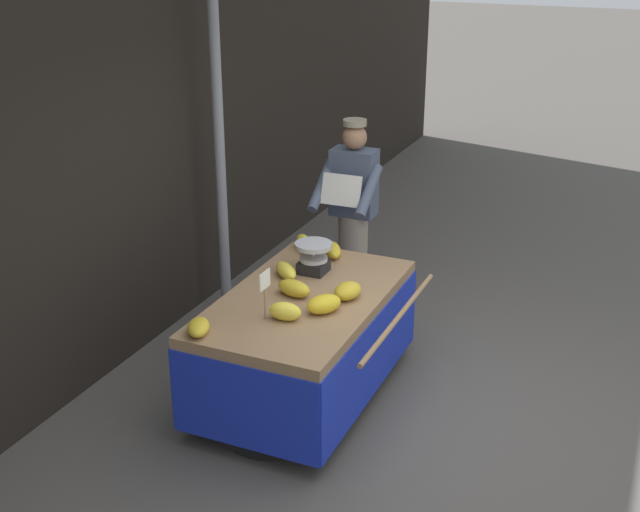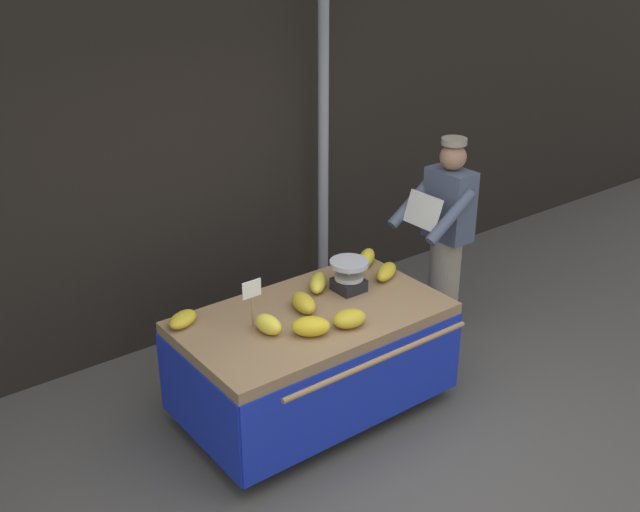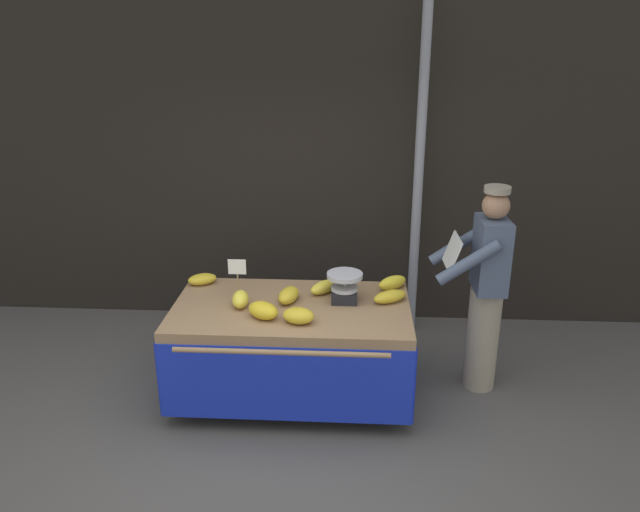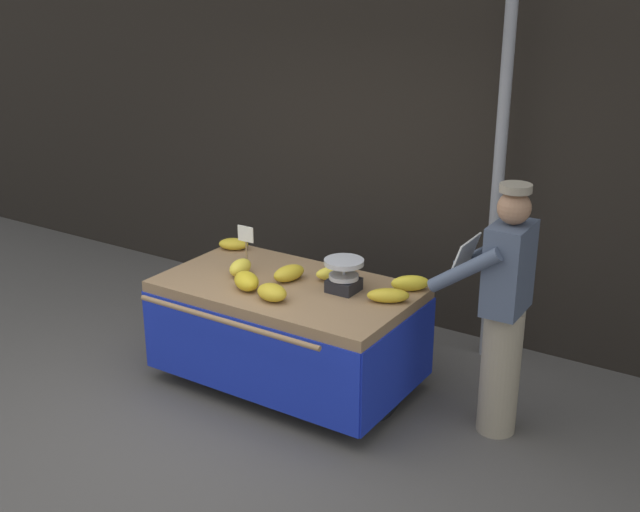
{
  "view_description": "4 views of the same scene",
  "coord_description": "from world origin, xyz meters",
  "px_view_note": "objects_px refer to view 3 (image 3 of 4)",
  "views": [
    {
      "loc": [
        -4.68,
        -1.21,
        3.28
      ],
      "look_at": [
        0.49,
        1.07,
        0.96
      ],
      "focal_mm": 46.57,
      "sensor_mm": 36.0,
      "label": 1
    },
    {
      "loc": [
        -2.64,
        -2.7,
        3.36
      ],
      "look_at": [
        0.28,
        1.15,
        1.14
      ],
      "focal_mm": 43.3,
      "sensor_mm": 36.0,
      "label": 2
    },
    {
      "loc": [
        0.59,
        -3.27,
        2.8
      ],
      "look_at": [
        0.33,
        1.14,
        1.18
      ],
      "focal_mm": 34.32,
      "sensor_mm": 36.0,
      "label": 3
    },
    {
      "loc": [
        3.21,
        -3.34,
        2.97
      ],
      "look_at": [
        0.35,
        1.11,
        1.04
      ],
      "focal_mm": 45.03,
      "sensor_mm": 36.0,
      "label": 4
    }
  ],
  "objects_px": {
    "street_pole": "(419,173)",
    "banana_bunch_2": "(392,283)",
    "banana_bunch_3": "(298,316)",
    "banana_cart": "(292,330)",
    "banana_bunch_1": "(289,295)",
    "weighing_scale": "(345,287)",
    "banana_bunch_6": "(263,310)",
    "vendor_person": "(485,289)",
    "banana_bunch_5": "(390,297)",
    "banana_bunch_4": "(202,279)",
    "banana_bunch_0": "(324,287)",
    "banana_bunch_7": "(240,299)",
    "price_sign": "(237,271)"
  },
  "relations": [
    {
      "from": "banana_bunch_3",
      "to": "banana_bunch_7",
      "type": "bearing_deg",
      "value": 151.73
    },
    {
      "from": "price_sign",
      "to": "banana_bunch_2",
      "type": "height_order",
      "value": "price_sign"
    },
    {
      "from": "banana_cart",
      "to": "banana_bunch_1",
      "type": "relative_size",
      "value": 7.02
    },
    {
      "from": "street_pole",
      "to": "banana_bunch_1",
      "type": "relative_size",
      "value": 11.94
    },
    {
      "from": "banana_cart",
      "to": "banana_bunch_7",
      "type": "xyz_separation_m",
      "value": [
        -0.39,
        -0.04,
        0.27
      ]
    },
    {
      "from": "banana_bunch_2",
      "to": "banana_bunch_3",
      "type": "relative_size",
      "value": 1.18
    },
    {
      "from": "banana_bunch_5",
      "to": "banana_bunch_2",
      "type": "bearing_deg",
      "value": 82.77
    },
    {
      "from": "banana_bunch_2",
      "to": "banana_bunch_6",
      "type": "bearing_deg",
      "value": -148.54
    },
    {
      "from": "price_sign",
      "to": "banana_bunch_0",
      "type": "distance_m",
      "value": 0.72
    },
    {
      "from": "banana_bunch_5",
      "to": "banana_bunch_6",
      "type": "xyz_separation_m",
      "value": [
        -0.95,
        -0.34,
        0.01
      ]
    },
    {
      "from": "banana_bunch_2",
      "to": "vendor_person",
      "type": "bearing_deg",
      "value": -10.16
    },
    {
      "from": "banana_bunch_0",
      "to": "vendor_person",
      "type": "height_order",
      "value": "vendor_person"
    },
    {
      "from": "weighing_scale",
      "to": "banana_bunch_0",
      "type": "height_order",
      "value": "weighing_scale"
    },
    {
      "from": "banana_bunch_3",
      "to": "banana_bunch_6",
      "type": "distance_m",
      "value": 0.28
    },
    {
      "from": "weighing_scale",
      "to": "banana_bunch_6",
      "type": "height_order",
      "value": "weighing_scale"
    },
    {
      "from": "price_sign",
      "to": "vendor_person",
      "type": "relative_size",
      "value": 0.2
    },
    {
      "from": "banana_bunch_0",
      "to": "banana_bunch_1",
      "type": "xyz_separation_m",
      "value": [
        -0.27,
        -0.19,
        0.01
      ]
    },
    {
      "from": "banana_cart",
      "to": "weighing_scale",
      "type": "bearing_deg",
      "value": 15.46
    },
    {
      "from": "banana_bunch_0",
      "to": "banana_bunch_2",
      "type": "xyz_separation_m",
      "value": [
        0.55,
        0.11,
        0.01
      ]
    },
    {
      "from": "banana_bunch_7",
      "to": "vendor_person",
      "type": "height_order",
      "value": "vendor_person"
    },
    {
      "from": "banana_bunch_3",
      "to": "vendor_person",
      "type": "bearing_deg",
      "value": 20.34
    },
    {
      "from": "banana_bunch_1",
      "to": "banana_bunch_6",
      "type": "relative_size",
      "value": 1.06
    },
    {
      "from": "banana_bunch_3",
      "to": "vendor_person",
      "type": "height_order",
      "value": "vendor_person"
    },
    {
      "from": "banana_bunch_1",
      "to": "banana_bunch_7",
      "type": "relative_size",
      "value": 1.2
    },
    {
      "from": "street_pole",
      "to": "banana_bunch_2",
      "type": "distance_m",
      "value": 1.18
    },
    {
      "from": "banana_bunch_4",
      "to": "banana_bunch_5",
      "type": "bearing_deg",
      "value": -10.01
    },
    {
      "from": "street_pole",
      "to": "banana_bunch_3",
      "type": "height_order",
      "value": "street_pole"
    },
    {
      "from": "price_sign",
      "to": "banana_bunch_7",
      "type": "xyz_separation_m",
      "value": [
        0.04,
        -0.13,
        -0.19
      ]
    },
    {
      "from": "weighing_scale",
      "to": "banana_bunch_4",
      "type": "height_order",
      "value": "weighing_scale"
    },
    {
      "from": "street_pole",
      "to": "banana_cart",
      "type": "xyz_separation_m",
      "value": [
        -1.06,
        -1.27,
        -0.99
      ]
    },
    {
      "from": "street_pole",
      "to": "weighing_scale",
      "type": "height_order",
      "value": "street_pole"
    },
    {
      "from": "street_pole",
      "to": "banana_bunch_2",
      "type": "relative_size",
      "value": 11.61
    },
    {
      "from": "banana_bunch_6",
      "to": "vendor_person",
      "type": "xyz_separation_m",
      "value": [
        1.71,
        0.47,
        0.01
      ]
    },
    {
      "from": "banana_bunch_2",
      "to": "banana_bunch_3",
      "type": "distance_m",
      "value": 0.98
    },
    {
      "from": "banana_cart",
      "to": "banana_bunch_7",
      "type": "relative_size",
      "value": 8.4
    },
    {
      "from": "banana_bunch_1",
      "to": "banana_bunch_4",
      "type": "distance_m",
      "value": 0.82
    },
    {
      "from": "banana_bunch_6",
      "to": "banana_bunch_1",
      "type": "bearing_deg",
      "value": 62.11
    },
    {
      "from": "banana_cart",
      "to": "banana_bunch_6",
      "type": "relative_size",
      "value": 7.44
    },
    {
      "from": "banana_bunch_5",
      "to": "price_sign",
      "type": "bearing_deg",
      "value": -178.96
    },
    {
      "from": "banana_cart",
      "to": "vendor_person",
      "type": "bearing_deg",
      "value": 8.99
    },
    {
      "from": "vendor_person",
      "to": "banana_bunch_2",
      "type": "bearing_deg",
      "value": 169.84
    },
    {
      "from": "street_pole",
      "to": "vendor_person",
      "type": "height_order",
      "value": "street_pole"
    },
    {
      "from": "weighing_scale",
      "to": "banana_bunch_7",
      "type": "xyz_separation_m",
      "value": [
        -0.8,
        -0.15,
        -0.06
      ]
    },
    {
      "from": "street_pole",
      "to": "banana_bunch_3",
      "type": "relative_size",
      "value": 13.67
    },
    {
      "from": "weighing_scale",
      "to": "banana_bunch_3",
      "type": "relative_size",
      "value": 1.21
    },
    {
      "from": "banana_bunch_2",
      "to": "vendor_person",
      "type": "distance_m",
      "value": 0.74
    },
    {
      "from": "banana_bunch_3",
      "to": "banana_cart",
      "type": "bearing_deg",
      "value": 105.75
    },
    {
      "from": "street_pole",
      "to": "banana_bunch_2",
      "type": "height_order",
      "value": "street_pole"
    },
    {
      "from": "weighing_scale",
      "to": "banana_bunch_3",
      "type": "height_order",
      "value": "weighing_scale"
    },
    {
      "from": "weighing_scale",
      "to": "banana_bunch_2",
      "type": "distance_m",
      "value": 0.47
    }
  ]
}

